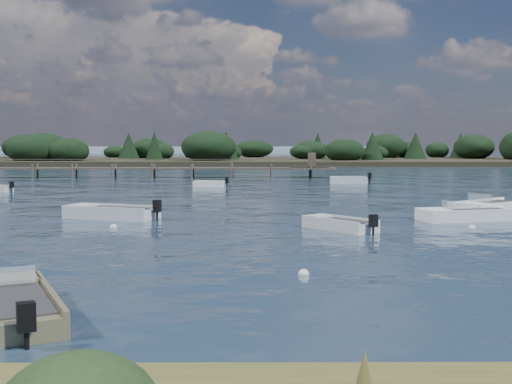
{
  "coord_description": "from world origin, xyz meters",
  "views": [
    {
      "loc": [
        -2.41,
        -21.41,
        3.68
      ],
      "look_at": [
        -2.22,
        14.0,
        1.0
      ],
      "focal_mm": 45.0,
      "sensor_mm": 36.0,
      "label": 1
    }
  ],
  "objects_px": {
    "dinghy_mid_white_a": "(469,217)",
    "dinghy_extra_a": "(340,227)",
    "dinghy_near_olive": "(14,310)",
    "tender_far_white": "(209,185)",
    "dinghy_mid_grey": "(111,215)",
    "tender_far_grey_b": "(349,182)",
    "dinghy_mid_white_b": "(492,210)",
    "jetty": "(74,168)"
  },
  "relations": [
    {
      "from": "tender_far_white",
      "to": "dinghy_mid_white_a",
      "type": "distance_m",
      "value": 27.75
    },
    {
      "from": "dinghy_near_olive",
      "to": "dinghy_mid_grey",
      "type": "bearing_deg",
      "value": 95.98
    },
    {
      "from": "dinghy_mid_white_a",
      "to": "jetty",
      "type": "relative_size",
      "value": 0.08
    },
    {
      "from": "dinghy_mid_white_b",
      "to": "dinghy_extra_a",
      "type": "xyz_separation_m",
      "value": [
        -8.96,
        -6.58,
        -0.03
      ]
    },
    {
      "from": "dinghy_mid_grey",
      "to": "dinghy_mid_white_b",
      "type": "xyz_separation_m",
      "value": [
        19.66,
        2.2,
        0.01
      ]
    },
    {
      "from": "dinghy_mid_grey",
      "to": "jetty",
      "type": "height_order",
      "value": "jetty"
    },
    {
      "from": "dinghy_mid_white_a",
      "to": "dinghy_extra_a",
      "type": "distance_m",
      "value": 7.53
    },
    {
      "from": "dinghy_extra_a",
      "to": "dinghy_near_olive",
      "type": "relative_size",
      "value": 0.74
    },
    {
      "from": "tender_far_grey_b",
      "to": "dinghy_mid_white_b",
      "type": "relative_size",
      "value": 0.72
    },
    {
      "from": "tender_far_grey_b",
      "to": "tender_far_white",
      "type": "bearing_deg",
      "value": -160.22
    },
    {
      "from": "dinghy_near_olive",
      "to": "jetty",
      "type": "bearing_deg",
      "value": 104.27
    },
    {
      "from": "dinghy_mid_white_b",
      "to": "tender_far_white",
      "type": "bearing_deg",
      "value": 128.22
    },
    {
      "from": "tender_far_white",
      "to": "dinghy_near_olive",
      "type": "bearing_deg",
      "value": -91.97
    },
    {
      "from": "dinghy_mid_white_a",
      "to": "dinghy_extra_a",
      "type": "relative_size",
      "value": 1.54
    },
    {
      "from": "tender_far_white",
      "to": "tender_far_grey_b",
      "type": "height_order",
      "value": "tender_far_grey_b"
    },
    {
      "from": "dinghy_near_olive",
      "to": "dinghy_extra_a",
      "type": "bearing_deg",
      "value": 57.27
    },
    {
      "from": "tender_far_white",
      "to": "dinghy_mid_grey",
      "type": "xyz_separation_m",
      "value": [
        -3.3,
        -22.97,
        0.03
      ]
    },
    {
      "from": "tender_far_white",
      "to": "jetty",
      "type": "distance_m",
      "value": 21.65
    },
    {
      "from": "tender_far_white",
      "to": "dinghy_mid_grey",
      "type": "relative_size",
      "value": 0.6
    },
    {
      "from": "tender_far_grey_b",
      "to": "jetty",
      "type": "xyz_separation_m",
      "value": [
        -28.2,
        10.43,
        0.8
      ]
    },
    {
      "from": "dinghy_mid_white_a",
      "to": "dinghy_mid_white_b",
      "type": "height_order",
      "value": "dinghy_mid_white_b"
    },
    {
      "from": "dinghy_mid_white_a",
      "to": "jetty",
      "type": "bearing_deg",
      "value": 127.44
    },
    {
      "from": "tender_far_grey_b",
      "to": "dinghy_mid_white_b",
      "type": "xyz_separation_m",
      "value": [
        3.81,
        -25.28,
        -0.0
      ]
    },
    {
      "from": "dinghy_mid_grey",
      "to": "dinghy_mid_white_a",
      "type": "bearing_deg",
      "value": -3.06
    },
    {
      "from": "dinghy_mid_white_b",
      "to": "dinghy_near_olive",
      "type": "relative_size",
      "value": 1.13
    },
    {
      "from": "tender_far_grey_b",
      "to": "dinghy_extra_a",
      "type": "relative_size",
      "value": 1.1
    },
    {
      "from": "tender_far_white",
      "to": "dinghy_mid_white_b",
      "type": "distance_m",
      "value": 26.44
    },
    {
      "from": "dinghy_mid_white_a",
      "to": "dinghy_mid_grey",
      "type": "xyz_separation_m",
      "value": [
        -17.39,
        0.93,
        0.01
      ]
    },
    {
      "from": "tender_far_white",
      "to": "jetty",
      "type": "xyz_separation_m",
      "value": [
        -15.65,
        14.94,
        0.84
      ]
    },
    {
      "from": "tender_far_grey_b",
      "to": "dinghy_mid_white_b",
      "type": "bearing_deg",
      "value": -81.43
    },
    {
      "from": "dinghy_mid_white_b",
      "to": "jetty",
      "type": "height_order",
      "value": "jetty"
    },
    {
      "from": "dinghy_near_olive",
      "to": "tender_far_white",
      "type": "bearing_deg",
      "value": 88.03
    },
    {
      "from": "dinghy_mid_grey",
      "to": "dinghy_mid_white_b",
      "type": "relative_size",
      "value": 0.96
    },
    {
      "from": "dinghy_mid_grey",
      "to": "dinghy_extra_a",
      "type": "height_order",
      "value": "dinghy_mid_grey"
    },
    {
      "from": "dinghy_mid_grey",
      "to": "dinghy_near_olive",
      "type": "relative_size",
      "value": 1.08
    },
    {
      "from": "tender_far_grey_b",
      "to": "dinghy_mid_white_b",
      "type": "height_order",
      "value": "dinghy_mid_white_b"
    },
    {
      "from": "dinghy_mid_grey",
      "to": "dinghy_near_olive",
      "type": "bearing_deg",
      "value": -84.02
    },
    {
      "from": "tender_far_white",
      "to": "tender_far_grey_b",
      "type": "relative_size",
      "value": 0.8
    },
    {
      "from": "tender_far_white",
      "to": "dinghy_mid_grey",
      "type": "bearing_deg",
      "value": -98.18
    },
    {
      "from": "tender_far_white",
      "to": "dinghy_extra_a",
      "type": "bearing_deg",
      "value": -74.87
    },
    {
      "from": "dinghy_mid_white_a",
      "to": "dinghy_extra_a",
      "type": "xyz_separation_m",
      "value": [
        -6.7,
        -3.44,
        -0.01
      ]
    },
    {
      "from": "dinghy_mid_white_b",
      "to": "jetty",
      "type": "relative_size",
      "value": 0.08
    }
  ]
}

